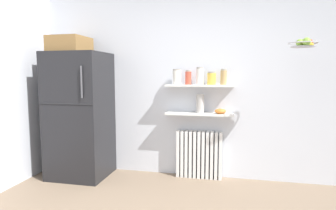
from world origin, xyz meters
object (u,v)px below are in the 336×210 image
Objects in this scene: vase at (200,104)px; hanging_fruit_basket at (304,43)px; storage_jar_1 at (188,77)px; storage_jar_4 at (224,77)px; storage_jar_3 at (212,78)px; refrigerator at (79,112)px; storage_jar_0 at (177,77)px; shelf_bowl at (220,111)px; radiator at (199,155)px; storage_jar_2 at (200,76)px.

hanging_fruit_basket is (1.18, -0.38, 0.74)m from vase.
storage_jar_4 is (0.47, 0.00, 0.01)m from storage_jar_1.
storage_jar_3 is 0.55× the size of hanging_fruit_basket.
refrigerator reaches higher than storage_jar_0.
vase reaches higher than shelf_bowl.
hanging_fruit_basket is at bearing -18.97° from radiator.
storage_jar_4 is 1.03m from hanging_fruit_basket.
storage_jar_3 is at bearing 7.47° from refrigerator.
storage_jar_3 is (0.16, -0.03, 1.06)m from radiator.
radiator is 2.08× the size of hanging_fruit_basket.
vase is at bearing 180.00° from storage_jar_3.
shelf_bowl is (0.27, 0.00, -0.09)m from vase.
storage_jar_0 reaches higher than radiator.
vase is (0.01, 0.00, -0.37)m from storage_jar_2.
refrigerator is 9.30× the size of storage_jar_0.
vase is (-0.15, 0.00, -0.34)m from storage_jar_3.
vase is 0.81× the size of hanging_fruit_basket.
radiator is 3.11× the size of storage_jar_0.
storage_jar_2 is at bearing 0.00° from storage_jar_0.
storage_jar_0 is at bearing 180.00° from storage_jar_4.
storage_jar_1 reaches higher than storage_jar_3.
storage_jar_2 is at bearing 162.33° from hanging_fruit_basket.
storage_jar_2 reaches higher than vase.
refrigerator reaches higher than shelf_bowl.
storage_jar_0 is 0.31m from storage_jar_2.
storage_jar_4 is (0.16, -0.00, 0.02)m from storage_jar_3.
refrigerator is 6.20× the size of hanging_fruit_basket.
shelf_bowl is at bearing 0.00° from storage_jar_2.
storage_jar_0 is 1.38× the size of shelf_bowl.
refrigerator is 1.45m from storage_jar_0.
radiator is 3.12× the size of storage_jar_4.
hanging_fruit_basket is (2.85, -0.14, 0.87)m from refrigerator.
storage_jar_0 is (1.35, 0.24, 0.49)m from refrigerator.
storage_jar_0 is at bearing -180.00° from vase.
storage_jar_3 is 1.17m from hanging_fruit_basket.
refrigerator is 9.33× the size of storage_jar_4.
shelf_bowl is (1.94, 0.24, 0.03)m from refrigerator.
hanging_fruit_basket reaches higher than storage_jar_1.
vase is at bearing 0.00° from storage_jar_0.
shelf_bowl is at bearing 0.00° from storage_jar_0.
vase is at bearing 162.21° from hanging_fruit_basket.
storage_jar_1 is 1.12× the size of storage_jar_3.
vase is at bearing 180.00° from shelf_bowl.
storage_jar_4 is at bearing -0.00° from shelf_bowl.
storage_jar_1 is at bearing 180.00° from storage_jar_4.
storage_jar_1 is 1.28× the size of shelf_bowl.
storage_jar_2 reaches higher than storage_jar_3.
storage_jar_2 is 0.16m from storage_jar_3.
shelf_bowl is at bearing -6.12° from radiator.
storage_jar_2 is at bearing 180.00° from storage_jar_3.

